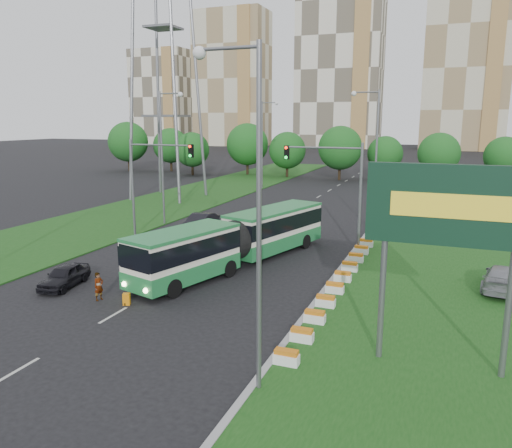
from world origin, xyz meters
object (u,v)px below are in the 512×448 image
at_px(traffic_mast_left, 149,173).
at_px(articulated_bus, 235,239).
at_px(pedestrian, 99,286).
at_px(traffic_mast_median, 338,180).
at_px(car_left_near, 64,276).
at_px(shopping_trolley, 127,299).
at_px(car_median, 503,278).
at_px(car_left_far, 200,223).
at_px(billboard, 450,215).
at_px(transmission_pylon, 163,9).

bearing_deg(traffic_mast_left, articulated_bus, -25.85).
relative_size(traffic_mast_left, pedestrian, 5.16).
xyz_separation_m(traffic_mast_median, car_left_near, (-13.12, -13.37, -4.70)).
height_order(traffic_mast_left, shopping_trolley, traffic_mast_left).
height_order(car_median, pedestrian, pedestrian).
relative_size(traffic_mast_median, car_left_far, 1.66).
bearing_deg(car_left_far, billboard, -44.25).
bearing_deg(car_median, car_left_near, 28.34).
distance_m(billboard, transmission_pylon, 49.47).
relative_size(billboard, car_median, 1.66).
relative_size(transmission_pylon, pedestrian, 28.38).
bearing_deg(car_median, traffic_mast_median, -16.90).
distance_m(transmission_pylon, shopping_trolley, 42.55).
height_order(billboard, car_left_near, billboard).
distance_m(car_left_far, shopping_trolley, 17.47).
bearing_deg(traffic_mast_left, car_median, -9.43).
height_order(traffic_mast_left, car_median, traffic_mast_left).
distance_m(transmission_pylon, car_left_far, 29.11).
bearing_deg(articulated_bus, car_left_near, -117.57).
height_order(traffic_mast_left, car_left_far, traffic_mast_left).
bearing_deg(car_left_far, traffic_mast_median, -12.28).
bearing_deg(car_median, pedestrian, 33.75).
height_order(billboard, articulated_bus, billboard).
height_order(traffic_mast_median, transmission_pylon, transmission_pylon).
distance_m(traffic_mast_median, car_left_near, 19.32).
bearing_deg(pedestrian, car_left_far, 22.34).
bearing_deg(traffic_mast_left, shopping_trolley, -62.14).
bearing_deg(transmission_pylon, car_left_far, -51.68).
distance_m(car_left_near, car_median, 25.09).
relative_size(articulated_bus, shopping_trolley, 27.72).
height_order(car_left_near, shopping_trolley, car_left_near).
xyz_separation_m(traffic_mast_median, pedestrian, (-9.80, -14.47, -4.57)).
bearing_deg(traffic_mast_median, car_left_near, -134.46).
relative_size(car_median, pedestrian, 3.11).
bearing_deg(articulated_bus, traffic_mast_left, 170.59).
relative_size(car_left_far, car_median, 1.00).
bearing_deg(shopping_trolley, car_left_near, 144.07).
height_order(transmission_pylon, shopping_trolley, transmission_pylon).
relative_size(billboard, pedestrian, 5.16).
bearing_deg(transmission_pylon, shopping_trolley, -62.72).
bearing_deg(car_median, traffic_mast_left, 0.10).
xyz_separation_m(transmission_pylon, car_left_near, (11.66, -31.37, -21.35)).
xyz_separation_m(car_left_far, car_median, (23.04, -7.64, 0.05)).
height_order(traffic_mast_left, transmission_pylon, transmission_pylon).
bearing_deg(shopping_trolley, car_left_far, 81.54).
relative_size(pedestrian, shopping_trolley, 2.49).
height_order(car_left_near, pedestrian, pedestrian).
xyz_separation_m(traffic_mast_left, articulated_bus, (9.53, -4.62, -3.61)).
xyz_separation_m(car_left_near, car_left_far, (0.71, 15.73, 0.15)).
relative_size(traffic_mast_left, car_left_far, 1.66).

